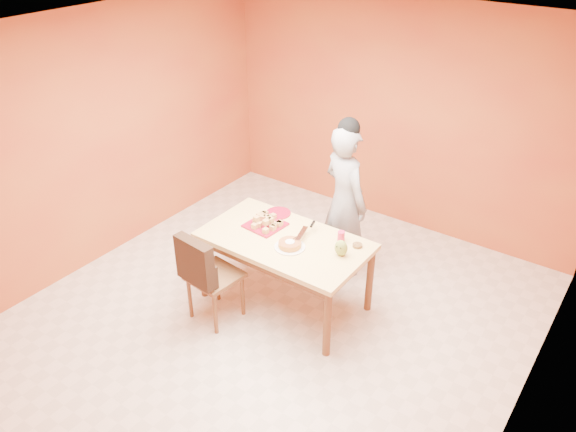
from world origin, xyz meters
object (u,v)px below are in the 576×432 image
Objects in this scene: red_dinner_plate at (278,213)px; sponge_cake at (290,244)px; egg_ornament at (341,248)px; person at (345,201)px; pastry_platter at (265,225)px; dining_table at (285,247)px; magenta_glass at (341,236)px; checker_tin at (357,245)px; dining_chair at (213,275)px.

red_dinner_plate is 1.19× the size of sponge_cake.
sponge_cake is 1.37× the size of egg_ornament.
person is 0.95m from sponge_cake.
pastry_platter is 2.20× the size of egg_ornament.
dining_table is 7.48× the size of sponge_cake.
dining_table is 0.96× the size of person.
magenta_glass reaches higher than checker_tin.
magenta_glass is (0.30, -0.57, -0.03)m from person.
egg_ornament is at bearing -0.62° from pastry_platter.
magenta_glass is (0.33, 0.38, 0.01)m from sponge_cake.
red_dinner_plate is 0.97m from checker_tin.
person is at bearing 79.49° from dining_table.
dining_table is at bearing -156.00° from checker_tin.
dining_table is 10.28× the size of egg_ornament.
dining_table is 1.64× the size of dining_chair.
person is 10.74× the size of egg_ornament.
sponge_cake is at bearing -130.92° from magenta_glass.
checker_tin is (0.05, 0.21, -0.06)m from egg_ornament.
red_dinner_plate is at bearing 175.17° from magenta_glass.
dining_table is at bearing 143.96° from sponge_cake.
person is 18.27× the size of checker_tin.
sponge_cake is (0.42, -0.17, 0.03)m from pastry_platter.
dining_chair reaches higher than pastry_platter.
dining_table is 6.27× the size of red_dinner_plate.
red_dinner_plate is 0.95m from egg_ornament.
magenta_glass is (0.75, 0.20, 0.04)m from pastry_platter.
sponge_cake is 0.63m from checker_tin.
person is (0.16, 0.85, 0.17)m from dining_table.
egg_ornament is at bearing -104.58° from checker_tin.
checker_tin is at bearing 24.00° from dining_table.
egg_ornament is (0.91, -0.28, 0.07)m from red_dinner_plate.
dining_chair is 1.38m from checker_tin.
dining_table is 0.88m from person.
sponge_cake is (0.55, 0.48, 0.29)m from dining_chair.
checker_tin is at bearing -4.04° from red_dinner_plate.
sponge_cake is at bearing -36.04° from dining_table.
egg_ornament is at bearing 140.88° from person.
pastry_platter is 1.34× the size of red_dinner_plate.
pastry_platter is 0.78m from magenta_glass.
dining_chair is 1.23m from egg_ornament.
pastry_platter is at bearing 164.46° from dining_table.
person is at bearing 45.83° from red_dinner_plate.
checker_tin is at bearing -0.53° from magenta_glass.
magenta_glass is at bearing -4.83° from red_dinner_plate.
dining_chair is 1.58m from person.
dining_table is 0.32m from pastry_platter.
egg_ornament is 1.70× the size of checker_tin.
checker_tin is at bearing 44.97° from dining_chair.
dining_chair is 6.25× the size of egg_ornament.
sponge_cake is at bearing 47.28° from dining_chair.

